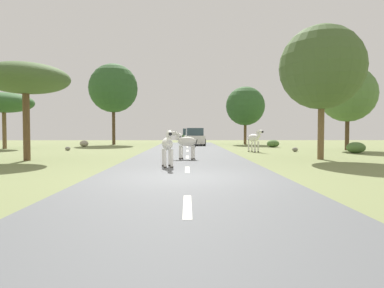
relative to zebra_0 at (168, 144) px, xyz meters
The scene contains 19 objects.
ground_plane 3.15m from the zebra_0, 78.14° to the right, with size 90.00×90.00×0.00m, color olive.
road 3.17m from the zebra_0, 75.15° to the right, with size 6.00×64.00×0.05m, color #56595B.
lane_markings 4.11m from the zebra_0, 78.81° to the right, with size 0.16×56.00×0.01m.
zebra_0 is the anchor object (origin of this frame).
zebra_1 11.72m from the zebra_0, 62.03° to the left, with size 1.00×1.62×1.64m.
zebra_2 3.90m from the zebra_0, 80.06° to the left, with size 1.47×0.85×1.47m.
car_0 21.16m from the zebra_0, 85.97° to the left, with size 2.22×4.44×1.74m.
car_1 27.04m from the zebra_0, 87.68° to the left, with size 2.08×4.37×1.74m.
tree_0 25.50m from the zebra_0, 107.10° to the left, with size 5.32×5.32×8.85m.
tree_1 8.61m from the zebra_0, 153.77° to the left, with size 4.24×4.24×4.81m.
tree_2 9.53m from the zebra_0, 28.05° to the left, with size 4.32×4.32×6.91m.
tree_3 21.08m from the zebra_0, 134.02° to the left, with size 4.75×4.75×4.68m.
tree_4 25.44m from the zebra_0, 73.33° to the left, with size 4.32×4.32×6.44m.
tree_5 18.37m from the zebra_0, 43.57° to the left, with size 4.26×4.26×6.45m.
bush_0 19.40m from the zebra_0, 63.57° to the left, with size 1.12×1.01×0.67m, color #4C7038.
bush_1 15.05m from the zebra_0, 36.80° to the left, with size 1.23×1.11×0.74m, color #4C7038.
rock_0 14.86m from the zebra_0, 124.00° to the left, with size 0.39×0.35×0.30m, color gray.
rock_1 20.71m from the zebra_0, 115.79° to the left, with size 0.81×0.70×0.59m, color #A89E8C.
rock_2 13.62m from the zebra_0, 51.43° to the left, with size 0.40×0.41×0.31m, color gray.
Camera 1 is at (0.16, -10.27, 1.46)m, focal length 31.40 mm.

